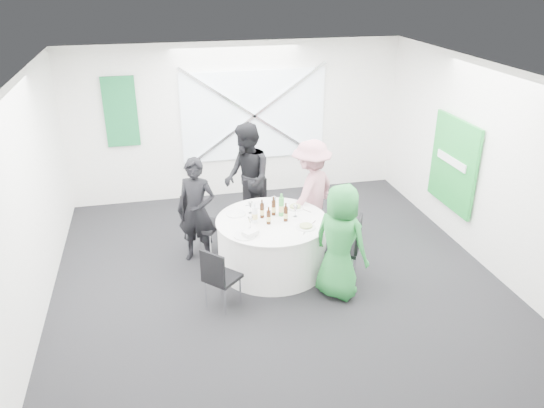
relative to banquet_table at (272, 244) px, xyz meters
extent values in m
plane|color=black|center=(0.00, -0.20, -0.38)|extent=(6.00, 6.00, 0.00)
plane|color=white|center=(0.00, -0.20, 2.42)|extent=(6.00, 6.00, 0.00)
plane|color=white|center=(0.00, 2.80, 1.02)|extent=(6.00, 0.00, 6.00)
plane|color=white|center=(0.00, -3.20, 1.02)|extent=(6.00, 0.00, 6.00)
plane|color=white|center=(-3.00, -0.20, 1.02)|extent=(0.00, 6.00, 6.00)
plane|color=white|center=(3.00, -0.20, 1.02)|extent=(0.00, 6.00, 6.00)
cube|color=silver|center=(0.30, 2.76, 1.12)|extent=(2.60, 0.03, 1.60)
cube|color=silver|center=(0.30, 2.72, 1.12)|extent=(2.63, 0.05, 1.84)
cube|color=silver|center=(0.30, 2.72, 1.12)|extent=(2.63, 0.05, 1.84)
cube|color=#156939|center=(-2.00, 2.75, 1.32)|extent=(0.55, 0.04, 1.20)
cube|color=green|center=(2.94, 0.40, 0.82)|extent=(0.05, 1.20, 1.40)
cylinder|color=silver|center=(0.00, 0.00, -0.01)|extent=(1.52, 1.52, 0.74)
cylinder|color=silver|center=(0.00, 0.00, 0.37)|extent=(1.56, 1.56, 0.02)
cube|color=black|center=(0.00, 1.02, 0.05)|extent=(0.41, 0.41, 0.05)
cube|color=black|center=(0.00, 1.21, 0.29)|extent=(0.39, 0.04, 0.43)
cylinder|color=silver|center=(0.16, 1.18, -0.17)|extent=(0.02, 0.02, 0.41)
cylinder|color=silver|center=(-0.17, 1.18, -0.17)|extent=(0.02, 0.02, 0.41)
cylinder|color=silver|center=(0.16, 0.85, -0.17)|extent=(0.02, 0.02, 0.41)
cylinder|color=silver|center=(-0.17, 0.85, -0.17)|extent=(0.02, 0.02, 0.41)
cube|color=black|center=(-0.89, 0.59, 0.11)|extent=(0.63, 0.63, 0.05)
cube|color=black|center=(-1.07, 0.71, 0.38)|extent=(0.28, 0.39, 0.49)
cylinder|color=silver|center=(-0.94, 0.84, -0.15)|extent=(0.02, 0.02, 0.47)
cylinder|color=silver|center=(-1.15, 0.53, -0.15)|extent=(0.02, 0.02, 0.47)
cylinder|color=silver|center=(-0.64, 0.64, -0.15)|extent=(0.02, 0.02, 0.47)
cylinder|color=silver|center=(-0.84, 0.33, -0.15)|extent=(0.02, 0.02, 0.47)
cube|color=black|center=(0.96, 0.40, 0.02)|extent=(0.49, 0.49, 0.04)
cube|color=black|center=(1.12, 0.47, 0.24)|extent=(0.17, 0.34, 0.40)
cylinder|color=silver|center=(1.15, 0.32, -0.19)|extent=(0.02, 0.02, 0.38)
cylinder|color=silver|center=(1.04, 0.60, -0.19)|extent=(0.02, 0.02, 0.38)
cylinder|color=silver|center=(0.88, 0.20, -0.19)|extent=(0.02, 0.02, 0.38)
cylinder|color=silver|center=(0.76, 0.48, -0.19)|extent=(0.02, 0.02, 0.38)
cube|color=black|center=(0.88, -0.47, 0.07)|extent=(0.57, 0.57, 0.05)
cube|color=black|center=(1.05, -0.57, 0.32)|extent=(0.23, 0.37, 0.45)
cylinder|color=silver|center=(0.95, -0.70, -0.16)|extent=(0.02, 0.02, 0.43)
cylinder|color=silver|center=(1.11, -0.40, -0.16)|extent=(0.02, 0.02, 0.43)
cylinder|color=silver|center=(0.65, -0.54, -0.16)|extent=(0.02, 0.02, 0.43)
cylinder|color=silver|center=(0.81, -0.24, -0.16)|extent=(0.02, 0.02, 0.43)
cube|color=black|center=(-0.81, -0.76, 0.03)|extent=(0.54, 0.54, 0.05)
cube|color=black|center=(-0.94, -0.89, 0.26)|extent=(0.28, 0.29, 0.41)
cylinder|color=silver|center=(-1.03, -0.76, -0.19)|extent=(0.02, 0.02, 0.39)
cylinder|color=silver|center=(-0.82, -0.98, -0.19)|extent=(0.02, 0.02, 0.39)
cylinder|color=silver|center=(-0.80, -0.55, -0.19)|extent=(0.02, 0.02, 0.39)
cylinder|color=silver|center=(-0.59, -0.77, -0.19)|extent=(0.02, 0.02, 0.39)
imported|color=black|center=(-0.99, 0.48, 0.40)|extent=(0.68, 0.58, 1.56)
imported|color=black|center=(-0.11, 1.27, 0.51)|extent=(0.55, 0.90, 1.78)
imported|color=#B87782|center=(0.76, 0.66, 0.44)|extent=(1.13, 1.07, 1.65)
imported|color=#217C34|center=(0.69, -0.84, 0.39)|extent=(0.86, 0.90, 1.55)
cylinder|color=silver|center=(-0.08, 0.50, 0.39)|extent=(0.25, 0.25, 0.01)
cylinder|color=silver|center=(-0.46, 0.29, 0.39)|extent=(0.28, 0.28, 0.01)
cylinder|color=silver|center=(0.41, 0.30, 0.39)|extent=(0.25, 0.25, 0.01)
cylinder|color=#8FAA5B|center=(0.41, 0.30, 0.41)|extent=(0.16, 0.16, 0.02)
cylinder|color=silver|center=(0.39, -0.33, 0.39)|extent=(0.26, 0.26, 0.01)
cylinder|color=#8FAA5B|center=(0.39, -0.33, 0.41)|extent=(0.17, 0.17, 0.02)
cylinder|color=silver|center=(-0.45, -0.38, 0.39)|extent=(0.29, 0.29, 0.01)
cube|color=silver|center=(-0.38, -0.40, 0.42)|extent=(0.24, 0.22, 0.05)
cylinder|color=#391A0A|center=(-0.12, 0.10, 0.48)|extent=(0.06, 0.06, 0.21)
cylinder|color=#391A0A|center=(-0.12, 0.10, 0.62)|extent=(0.02, 0.02, 0.06)
cylinder|color=#D6C171|center=(-0.12, 0.10, 0.46)|extent=(0.06, 0.06, 0.07)
cylinder|color=#391A0A|center=(0.06, 0.15, 0.49)|extent=(0.06, 0.06, 0.22)
cylinder|color=#391A0A|center=(0.06, 0.15, 0.63)|extent=(0.02, 0.02, 0.06)
cylinder|color=#D6C171|center=(0.06, 0.15, 0.47)|extent=(0.06, 0.06, 0.08)
cylinder|color=#391A0A|center=(0.18, -0.08, 0.48)|extent=(0.06, 0.06, 0.21)
cylinder|color=#391A0A|center=(0.18, -0.08, 0.62)|extent=(0.02, 0.02, 0.06)
cylinder|color=#D6C171|center=(0.18, -0.08, 0.46)|extent=(0.06, 0.06, 0.07)
cylinder|color=#391A0A|center=(-0.07, -0.11, 0.48)|extent=(0.06, 0.06, 0.19)
cylinder|color=#391A0A|center=(-0.07, -0.11, 0.60)|extent=(0.02, 0.02, 0.06)
cylinder|color=#D6C171|center=(-0.07, -0.11, 0.46)|extent=(0.06, 0.06, 0.07)
cylinder|color=green|center=(0.16, 0.10, 0.52)|extent=(0.08, 0.08, 0.27)
cylinder|color=green|center=(0.16, 0.10, 0.68)|extent=(0.03, 0.03, 0.06)
cylinder|color=#D6C171|center=(0.16, 0.10, 0.49)|extent=(0.08, 0.08, 0.10)
cylinder|color=white|center=(-0.25, -0.02, 0.49)|extent=(0.08, 0.08, 0.23)
cylinder|color=white|center=(-0.25, -0.02, 0.64)|extent=(0.03, 0.03, 0.06)
cylinder|color=#D6C171|center=(-0.25, -0.02, 0.47)|extent=(0.08, 0.08, 0.08)
cylinder|color=white|center=(0.34, 0.03, 0.38)|extent=(0.06, 0.06, 0.00)
cylinder|color=white|center=(0.34, 0.03, 0.43)|extent=(0.01, 0.01, 0.10)
cone|color=white|center=(0.34, 0.03, 0.51)|extent=(0.07, 0.07, 0.08)
cylinder|color=white|center=(-0.34, -0.19, 0.38)|extent=(0.06, 0.06, 0.00)
cylinder|color=white|center=(-0.34, -0.19, 0.43)|extent=(0.01, 0.01, 0.10)
cone|color=white|center=(-0.34, -0.19, 0.51)|extent=(0.07, 0.07, 0.08)
cylinder|color=white|center=(0.12, 0.38, 0.38)|extent=(0.06, 0.06, 0.00)
cylinder|color=white|center=(0.12, 0.38, 0.43)|extent=(0.01, 0.01, 0.10)
cone|color=white|center=(0.12, 0.38, 0.51)|extent=(0.07, 0.07, 0.08)
cylinder|color=white|center=(-0.25, 0.28, 0.38)|extent=(0.06, 0.06, 0.00)
cylinder|color=white|center=(-0.25, 0.28, 0.43)|extent=(0.01, 0.01, 0.10)
cone|color=white|center=(-0.25, 0.28, 0.51)|extent=(0.07, 0.07, 0.08)
cube|color=silver|center=(0.55, 0.16, 0.38)|extent=(0.10, 0.13, 0.01)
cube|color=silver|center=(0.38, 0.43, 0.38)|extent=(0.09, 0.14, 0.01)
cube|color=silver|center=(0.34, -0.47, 0.38)|extent=(0.10, 0.13, 0.01)
cube|color=silver|center=(0.53, -0.23, 0.38)|extent=(0.11, 0.12, 0.01)
cube|color=silver|center=(0.13, 0.56, 0.38)|extent=(0.15, 0.03, 0.01)
cube|color=silver|center=(-0.20, 0.54, 0.38)|extent=(0.15, 0.02, 0.01)
camera|label=1|loc=(-1.47, -6.41, 3.61)|focal=35.00mm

